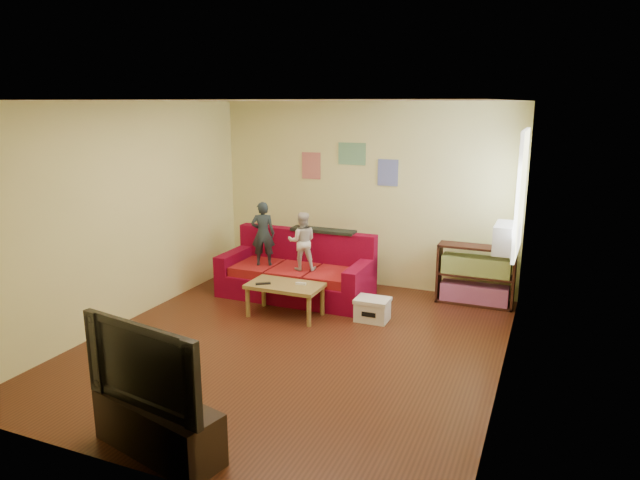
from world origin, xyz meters
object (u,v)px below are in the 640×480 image
at_px(bookshelf, 475,278).
at_px(file_box, 372,309).
at_px(child_a, 263,234).
at_px(television, 153,361).
at_px(sofa, 298,274).
at_px(tv_stand, 158,427).
at_px(child_b, 302,241).
at_px(coffee_table, 285,289).

height_order(bookshelf, file_box, bookshelf).
distance_m(child_a, bookshelf, 2.98).
height_order(child_a, television, child_a).
bearing_deg(sofa, television, -81.54).
relative_size(sofa, file_box, 4.97).
height_order(child_a, file_box, child_a).
relative_size(file_box, tv_stand, 0.37).
distance_m(sofa, child_b, 0.58).
distance_m(coffee_table, bookshelf, 2.59).
bearing_deg(child_a, television, 84.32).
distance_m(coffee_table, file_box, 1.14).
relative_size(child_a, coffee_table, 0.95).
xyz_separation_m(sofa, television, (0.57, -3.83, 0.46)).
distance_m(child_b, tv_stand, 3.74).
distance_m(sofa, child_a, 0.76).
bearing_deg(television, file_box, 87.75).
xyz_separation_m(bookshelf, television, (-1.80, -4.43, 0.41)).
relative_size(sofa, child_a, 2.32).
height_order(sofa, child_a, child_a).
bearing_deg(child_b, television, 73.32).
xyz_separation_m(bookshelf, file_box, (-1.10, -1.13, -0.22)).
relative_size(bookshelf, file_box, 2.41).
height_order(file_box, television, television).
bearing_deg(child_a, file_box, 146.98).
height_order(coffee_table, tv_stand, tv_stand).
relative_size(coffee_table, file_box, 2.25).
xyz_separation_m(sofa, file_box, (1.28, -0.53, -0.16)).
relative_size(child_a, bookshelf, 0.89).
height_order(sofa, coffee_table, sofa).
height_order(child_b, coffee_table, child_b).
xyz_separation_m(child_b, television, (0.42, -3.66, -0.07)).
height_order(tv_stand, television, television).
distance_m(bookshelf, file_box, 1.59).
xyz_separation_m(sofa, child_b, (0.15, -0.17, 0.53)).
xyz_separation_m(child_a, tv_stand, (1.02, -3.66, -0.68)).
relative_size(bookshelf, tv_stand, 0.89).
distance_m(coffee_table, tv_stand, 3.06).
distance_m(child_a, coffee_table, 1.05).
bearing_deg(sofa, file_box, -22.57).
relative_size(sofa, child_b, 2.61).
bearing_deg(file_box, television, -102.10).
bearing_deg(sofa, tv_stand, -81.54).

